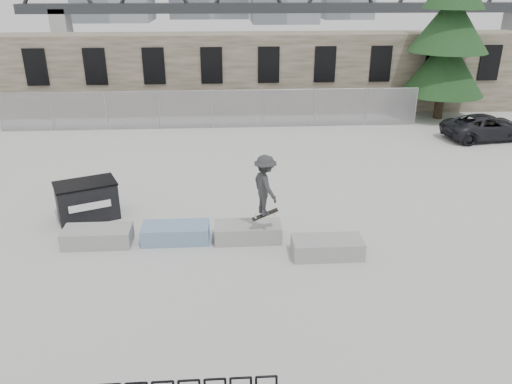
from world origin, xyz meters
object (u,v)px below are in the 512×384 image
planter_offset (327,247)px  spruce_tree (450,29)px  planter_far_left (98,236)px  suv (487,127)px  planter_center_right (248,231)px  dumpster (87,200)px  skateboarder (265,185)px  planter_center_left (176,232)px

planter_offset → spruce_tree: spruce_tree is taller
planter_far_left → planter_offset: bearing=-9.2°
planter_far_left → suv: bearing=30.1°
planter_center_right → dumpster: dumpster is taller
planter_center_right → dumpster: bearing=160.5°
dumpster → spruce_tree: 21.06m
dumpster → suv: size_ratio=0.51×
planter_offset → skateboarder: 2.49m
planter_far_left → planter_center_right: size_ratio=1.00×
planter_center_left → suv: bearing=33.7°
planter_offset → suv: 14.80m
planter_offset → dumpster: (-7.41, 2.93, 0.35)m
suv → skateboarder: skateboarder is taller
planter_center_right → spruce_tree: spruce_tree is taller
planter_center_right → skateboarder: 1.75m
planter_center_left → planter_center_right: 2.17m
planter_center_left → suv: 17.42m
planter_center_right → planter_offset: same height
planter_far_left → planter_center_left: bearing=1.9°
dumpster → spruce_tree: spruce_tree is taller
planter_center_right → dumpster: (-5.19, 1.84, 0.35)m
planter_far_left → planter_offset: size_ratio=1.00×
planter_far_left → spruce_tree: bearing=40.9°
planter_offset → spruce_tree: bearing=58.1°
suv → planter_offset: bearing=129.7°
planter_offset → dumpster: bearing=158.4°
planter_center_left → dumpster: (-3.02, 1.77, 0.35)m
planter_center_right → planter_offset: bearing=-26.3°
planter_center_right → spruce_tree: (11.55, 13.89, 4.62)m
planter_center_right → suv: suv is taller
planter_far_left → planter_center_right: same height
planter_far_left → planter_center_left: size_ratio=1.00×
dumpster → planter_offset: bearing=-44.5°
planter_center_right → planter_offset: (2.22, -1.10, 0.00)m
dumpster → skateboarder: skateboarder is taller
dumpster → suv: bearing=1.3°
planter_far_left → skateboarder: bearing=-4.2°
planter_center_left → spruce_tree: 20.02m
planter_far_left → skateboarder: (4.97, -0.36, 1.64)m
spruce_tree → planter_center_left: bearing=-134.8°
planter_far_left → planter_center_left: same height
skateboarder → suv: bearing=-70.8°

